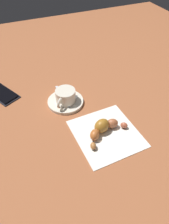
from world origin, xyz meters
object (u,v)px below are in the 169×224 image
(cell_phone, at_px, (2,93))
(saucer, at_px, (66,102))
(croissant, at_px, (103,128))
(espresso_cup, at_px, (65,96))
(sugar_packet, at_px, (69,96))
(napkin, at_px, (106,133))
(teaspoon, at_px, (65,100))

(cell_phone, bearing_deg, saucer, -124.34)
(croissant, bearing_deg, espresso_cup, 19.83)
(sugar_packet, xyz_separation_m, cell_phone, (0.12, 0.22, -0.01))
(espresso_cup, distance_m, sugar_packet, 0.03)
(saucer, distance_m, napkin, 0.19)
(saucer, height_order, espresso_cup, espresso_cup)
(napkin, bearing_deg, espresso_cup, 21.27)
(teaspoon, xyz_separation_m, croissant, (-0.18, -0.06, 0.01))
(cell_phone, bearing_deg, espresso_cup, -125.40)
(sugar_packet, bearing_deg, cell_phone, 14.99)
(saucer, xyz_separation_m, croissant, (-0.17, -0.06, 0.02))
(cell_phone, bearing_deg, napkin, -139.84)
(sugar_packet, relative_size, croissant, 0.40)
(croissant, distance_m, cell_phone, 0.41)
(sugar_packet, bearing_deg, croissant, 147.13)
(napkin, bearing_deg, croissant, 44.98)
(teaspoon, relative_size, napkin, 0.65)
(espresso_cup, distance_m, cell_phone, 0.25)
(teaspoon, relative_size, croissant, 0.89)
(saucer, height_order, cell_phone, saucer)
(napkin, height_order, cell_phone, cell_phone)
(sugar_packet, bearing_deg, napkin, 148.83)
(croissant, xyz_separation_m, cell_phone, (0.31, 0.26, -0.02))
(saucer, relative_size, croissant, 0.86)
(espresso_cup, distance_m, napkin, 0.19)
(teaspoon, xyz_separation_m, napkin, (-0.18, -0.07, -0.01))
(teaspoon, distance_m, cell_phone, 0.24)
(cell_phone, bearing_deg, croissant, -139.97)
(espresso_cup, bearing_deg, sugar_packet, -44.22)
(espresso_cup, bearing_deg, croissant, -160.17)
(cell_phone, bearing_deg, sugar_packet, -119.42)
(espresso_cup, height_order, cell_phone, espresso_cup)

